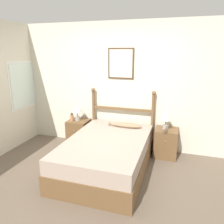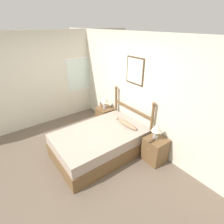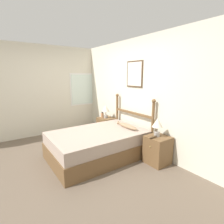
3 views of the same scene
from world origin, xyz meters
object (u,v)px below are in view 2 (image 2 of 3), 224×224
(fish_pillow, at_px, (127,124))
(bottle, at_px, (101,105))
(bed, at_px, (100,143))
(table_lamp_right, at_px, (157,128))
(nightstand_right, at_px, (155,150))
(model_boat, at_px, (152,140))
(nightstand_left, at_px, (105,117))
(table_lamp_left, at_px, (104,100))

(fish_pillow, bearing_deg, bottle, 176.00)
(bed, height_order, bottle, bottle)
(bed, relative_size, table_lamp_right, 5.42)
(nightstand_right, distance_m, table_lamp_right, 0.53)
(model_boat, xyz_separation_m, fish_pillow, (-0.76, -0.01, 0.03))
(nightstand_left, relative_size, fish_pillow, 0.85)
(nightstand_right, distance_m, table_lamp_left, 1.93)
(nightstand_left, bearing_deg, bed, -41.23)
(bottle, bearing_deg, table_lamp_right, 1.38)
(table_lamp_left, distance_m, bottle, 0.21)
(nightstand_right, bearing_deg, bottle, -178.36)
(table_lamp_right, xyz_separation_m, bottle, (-1.94, -0.05, -0.18))
(bottle, bearing_deg, bed, -35.85)
(nightstand_right, relative_size, fish_pillow, 0.85)
(nightstand_left, height_order, nightstand_right, same)
(nightstand_right, relative_size, table_lamp_left, 1.51)
(bed, relative_size, nightstand_right, 3.60)
(fish_pillow, bearing_deg, model_boat, 0.54)
(table_lamp_right, height_order, bottle, table_lamp_right)
(nightstand_right, xyz_separation_m, table_lamp_right, (-0.03, -0.01, 0.53))
(table_lamp_left, distance_m, fish_pillow, 1.10)
(nightstand_left, relative_size, bottle, 3.19)
(nightstand_right, distance_m, fish_pillow, 0.85)
(nightstand_right, height_order, bottle, bottle)
(nightstand_left, distance_m, table_lamp_right, 1.89)
(bed, bearing_deg, table_lamp_right, 41.84)
(table_lamp_left, bearing_deg, nightstand_right, 0.39)
(table_lamp_right, relative_size, fish_pillow, 0.56)
(bed, relative_size, nightstand_left, 3.60)
(table_lamp_left, bearing_deg, nightstand_left, 64.78)
(nightstand_right, xyz_separation_m, bottle, (-1.97, -0.06, 0.35))
(table_lamp_right, distance_m, fish_pillow, 0.78)
(nightstand_left, height_order, model_boat, model_boat)
(nightstand_left, xyz_separation_m, fish_pillow, (1.07, -0.14, 0.33))
(bed, height_order, model_boat, model_boat)
(nightstand_left, xyz_separation_m, nightstand_right, (1.85, 0.00, 0.00))
(nightstand_left, height_order, table_lamp_right, table_lamp_right)
(table_lamp_left, relative_size, fish_pillow, 0.56)
(nightstand_left, bearing_deg, fish_pillow, -7.41)
(fish_pillow, bearing_deg, nightstand_right, 10.23)
(model_boat, bearing_deg, table_lamp_left, 176.27)
(bed, distance_m, bottle, 1.33)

